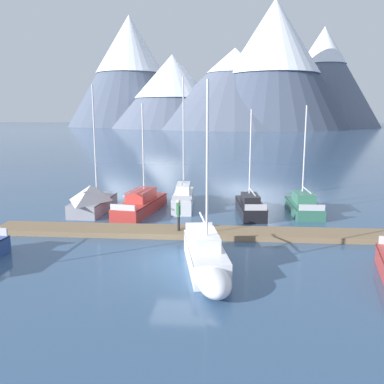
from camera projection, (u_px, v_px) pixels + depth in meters
The scene contains 14 objects.
ground_plane at pixel (180, 260), 18.42m from camera, with size 700.00×700.00×0.00m, color #38567A.
mountain_west_summit at pixel (130, 68), 234.76m from camera, with size 72.01×72.01×61.77m.
mountain_central_massif at pixel (172, 89), 206.16m from camera, with size 61.74×61.74×36.07m.
mountain_shoulder_ridge at pixel (234, 88), 200.95m from camera, with size 85.71×85.71×38.41m.
mountain_east_summit at pixel (274, 60), 192.61m from camera, with size 71.98×71.98×59.35m.
mountain_rear_spur at pixel (322, 76), 221.33m from camera, with size 62.65×62.65×52.67m.
dock at pixel (189, 232), 22.31m from camera, with size 21.44×2.33×0.30m.
sailboat_second_berth at pixel (94, 198), 27.72m from camera, with size 2.21×6.13×8.40m.
sailboat_mid_dock_port at pixel (143, 203), 27.71m from camera, with size 2.65×7.16×7.17m.
sailboat_mid_dock_starboard at pixel (184, 197), 29.30m from camera, with size 1.68×6.45×9.01m.
sailboat_far_berth at pixel (207, 258), 16.84m from camera, with size 2.47×6.43×7.78m.
sailboat_outer_slip at pixel (249, 205), 27.16m from camera, with size 1.91×5.86×6.79m.
sailboat_end_of_dock at pixel (302, 204), 27.74m from camera, with size 1.91×6.27×7.05m.
person_on_dock at pixel (179, 213), 22.00m from camera, with size 0.26×0.59×1.69m.
Camera 1 is at (2.16, -17.41, 6.41)m, focal length 38.36 mm.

